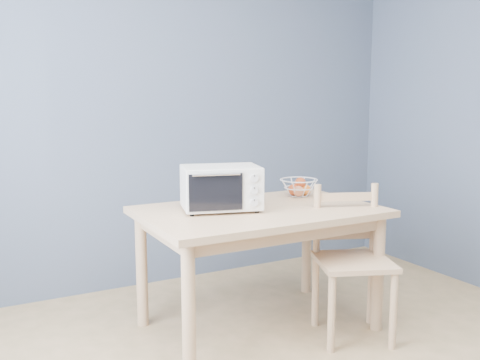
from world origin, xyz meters
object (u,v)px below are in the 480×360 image
toaster_oven (218,187)px  fruit_basket (299,187)px  dining_chair (351,263)px  dining_table (259,225)px

toaster_oven → fruit_basket: (0.67, 0.15, -0.08)m
toaster_oven → dining_chair: bearing=-15.5°
fruit_basket → dining_chair: bearing=-89.6°
dining_chair → fruit_basket: bearing=112.3°
dining_table → dining_chair: bearing=-37.7°
toaster_oven → dining_chair: toaster_oven is taller
dining_table → fruit_basket: 0.51m
fruit_basket → dining_chair: 0.67m
dining_chair → dining_table: bearing=164.2°
dining_table → toaster_oven: toaster_oven is taller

